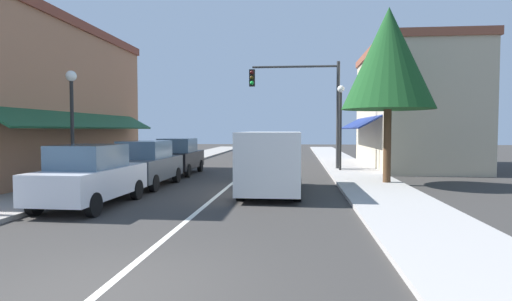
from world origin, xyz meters
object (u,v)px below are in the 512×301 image
object	(u,v)px
street_lamp_right_mid	(341,113)
parked_car_third_left	(178,156)
traffic_signal_mast_arm	(307,97)
van_in_lane	(272,160)
street_lamp_left_near	(72,110)
parked_car_second_left	(146,164)
parked_car_nearest_left	(90,176)
tree_right_near	(388,59)

from	to	relation	value
street_lamp_right_mid	parked_car_third_left	bearing A→B (deg)	-167.91
parked_car_third_left	traffic_signal_mast_arm	bearing A→B (deg)	21.12
van_in_lane	street_lamp_left_near	world-z (taller)	street_lamp_left_near
parked_car_second_left	traffic_signal_mast_arm	distance (m)	10.05
parked_car_third_left	parked_car_nearest_left	bearing A→B (deg)	-91.16
street_lamp_left_near	tree_right_near	size ratio (longest dim) A/B	0.60
van_in_lane	tree_right_near	world-z (taller)	tree_right_near
street_lamp_right_mid	parked_car_nearest_left	bearing A→B (deg)	-127.32
parked_car_second_left	tree_right_near	size ratio (longest dim) A/B	0.59
parked_car_nearest_left	street_lamp_left_near	world-z (taller)	street_lamp_left_near
van_in_lane	tree_right_near	size ratio (longest dim) A/B	0.75
van_in_lane	street_lamp_right_mid	distance (m)	8.31
parked_car_second_left	parked_car_third_left	xyz separation A→B (m)	(-0.04, 4.58, 0.00)
parked_car_nearest_left	parked_car_third_left	distance (m)	8.85
parked_car_nearest_left	van_in_lane	xyz separation A→B (m)	(4.98, 3.09, 0.27)
traffic_signal_mast_arm	parked_car_third_left	bearing A→B (deg)	-157.84
van_in_lane	traffic_signal_mast_arm	bearing A→B (deg)	80.15
parked_car_second_left	tree_right_near	bearing A→B (deg)	8.76
street_lamp_right_mid	tree_right_near	xyz separation A→B (m)	(1.32, -4.97, 1.93)
van_in_lane	tree_right_near	bearing A→B (deg)	29.41
parked_car_nearest_left	van_in_lane	distance (m)	5.87
parked_car_second_left	traffic_signal_mast_arm	bearing A→B (deg)	49.20
parked_car_third_left	van_in_lane	xyz separation A→B (m)	(4.96, -5.76, 0.27)
parked_car_nearest_left	street_lamp_right_mid	size ratio (longest dim) A/B	0.93
street_lamp_left_near	street_lamp_right_mid	xyz separation A→B (m)	(9.80, 8.36, 0.16)
parked_car_third_left	street_lamp_right_mid	distance (m)	8.50
parked_car_third_left	street_lamp_right_mid	world-z (taller)	street_lamp_right_mid
parked_car_second_left	street_lamp_left_near	size ratio (longest dim) A/B	0.98
street_lamp_left_near	parked_car_second_left	bearing A→B (deg)	48.79
street_lamp_left_near	parked_car_nearest_left	bearing A→B (deg)	-51.89
parked_car_nearest_left	parked_car_second_left	xyz separation A→B (m)	(0.06, 4.27, 0.00)
parked_car_nearest_left	traffic_signal_mast_arm	world-z (taller)	traffic_signal_mast_arm
parked_car_second_left	van_in_lane	distance (m)	5.06
parked_car_second_left	tree_right_near	world-z (taller)	tree_right_near
parked_car_nearest_left	parked_car_third_left	world-z (taller)	same
parked_car_second_left	traffic_signal_mast_arm	world-z (taller)	traffic_signal_mast_arm
parked_car_nearest_left	tree_right_near	world-z (taller)	tree_right_near
van_in_lane	street_lamp_right_mid	xyz separation A→B (m)	(3.09, 7.48, 1.89)
parked_car_nearest_left	van_in_lane	size ratio (longest dim) A/B	0.80
parked_car_nearest_left	traffic_signal_mast_arm	bearing A→B (deg)	62.29
tree_right_near	street_lamp_left_near	bearing A→B (deg)	-163.04
parked_car_nearest_left	parked_car_second_left	size ratio (longest dim) A/B	1.01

